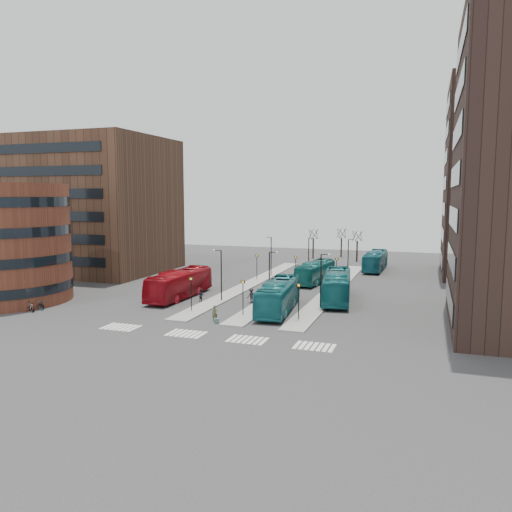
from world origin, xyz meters
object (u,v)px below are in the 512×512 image
(red_bus, at_px, (180,284))
(commuter_c, at_px, (251,295))
(traveller, at_px, (215,313))
(teal_bus_b, at_px, (315,272))
(commuter_a, at_px, (201,295))
(teal_bus_d, at_px, (375,261))
(commuter_b, at_px, (254,305))
(bicycle_far, at_px, (40,305))
(suitcase, at_px, (217,321))
(teal_bus_a, at_px, (278,296))
(bicycle_near, at_px, (38,305))
(teal_bus_c, at_px, (337,286))
(bicycle_mid, at_px, (31,307))

(red_bus, distance_m, commuter_c, 9.34)
(traveller, bearing_deg, commuter_c, 57.07)
(teal_bus_b, xyz_separation_m, commuter_a, (-10.14, -17.22, -0.79))
(red_bus, distance_m, teal_bus_b, 21.03)
(teal_bus_d, xyz_separation_m, commuter_b, (-9.31, -35.48, -0.78))
(red_bus, height_order, bicycle_far, red_bus)
(commuter_a, bearing_deg, suitcase, 144.14)
(teal_bus_d, bearing_deg, traveller, -104.33)
(teal_bus_d, bearing_deg, bicycle_far, -125.78)
(suitcase, xyz_separation_m, commuter_c, (-0.01, 10.23, 0.62))
(red_bus, xyz_separation_m, commuter_b, (11.30, -4.33, -0.88))
(traveller, relative_size, bicycle_far, 0.87)
(commuter_c, bearing_deg, teal_bus_a, 86.30)
(traveller, height_order, bicycle_near, traveller)
(commuter_b, xyz_separation_m, bicycle_far, (-23.18, -6.33, -0.38))
(commuter_c, height_order, bicycle_far, commuter_c)
(teal_bus_d, bearing_deg, teal_bus_c, -92.06)
(teal_bus_b, xyz_separation_m, teal_bus_d, (7.03, 15.09, 0.07))
(bicycle_mid, bearing_deg, commuter_b, -47.65)
(suitcase, bearing_deg, teal_bus_c, 39.93)
(teal_bus_c, height_order, bicycle_near, teal_bus_c)
(suitcase, xyz_separation_m, red_bus, (-9.31, 10.00, 1.49))
(traveller, relative_size, bicycle_near, 0.88)
(bicycle_near, bearing_deg, teal_bus_b, -34.96)
(teal_bus_a, height_order, commuter_a, teal_bus_a)
(commuter_c, bearing_deg, bicycle_near, -29.06)
(teal_bus_a, height_order, bicycle_mid, teal_bus_a)
(red_bus, xyz_separation_m, traveller, (8.75, -9.17, -0.94))
(teal_bus_b, bearing_deg, commuter_b, -90.13)
(teal_bus_c, bearing_deg, red_bus, -173.85)
(suitcase, distance_m, teal_bus_b, 26.44)
(commuter_b, distance_m, bicycle_far, 24.03)
(teal_bus_a, xyz_separation_m, teal_bus_b, (-0.03, 19.03, -0.15))
(teal_bus_a, bearing_deg, teal_bus_c, 50.75)
(teal_bus_b, height_order, traveller, teal_bus_b)
(bicycle_near, bearing_deg, traveller, -76.62)
(suitcase, bearing_deg, bicycle_mid, 168.03)
(teal_bus_a, distance_m, teal_bus_d, 34.83)
(bicycle_far, bearing_deg, bicycle_mid, -160.91)
(teal_bus_a, distance_m, teal_bus_b, 19.04)
(red_bus, relative_size, teal_bus_b, 1.11)
(teal_bus_d, height_order, commuter_b, teal_bus_d)
(traveller, bearing_deg, commuter_a, 93.93)
(suitcase, relative_size, teal_bus_c, 0.04)
(teal_bus_d, bearing_deg, commuter_a, -115.92)
(teal_bus_a, height_order, bicycle_near, teal_bus_a)
(teal_bus_d, distance_m, traveller, 42.03)
(bicycle_mid, bearing_deg, commuter_c, -35.94)
(teal_bus_b, relative_size, teal_bus_d, 0.96)
(commuter_c, bearing_deg, red_bus, -55.58)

